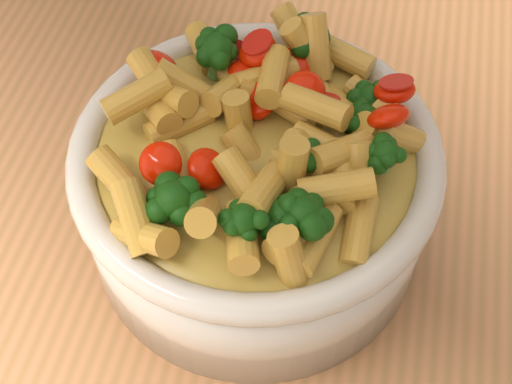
# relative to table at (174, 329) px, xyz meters

# --- Properties ---
(table) EXTENTS (1.20, 0.80, 0.90)m
(table) POSITION_rel_table_xyz_m (0.00, 0.00, 0.00)
(table) COLOR #BA7A4F
(table) RESTS_ON ground
(serving_bowl) EXTENTS (0.25, 0.25, 0.11)m
(serving_bowl) POSITION_rel_table_xyz_m (0.06, 0.05, 0.16)
(serving_bowl) COLOR silver
(serving_bowl) RESTS_ON table
(pasta_salad) EXTENTS (0.20, 0.20, 0.04)m
(pasta_salad) POSITION_rel_table_xyz_m (0.06, 0.05, 0.22)
(pasta_salad) COLOR gold
(pasta_salad) RESTS_ON serving_bowl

